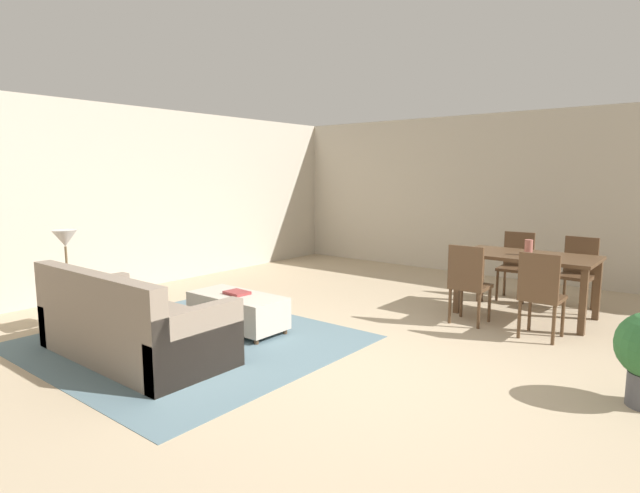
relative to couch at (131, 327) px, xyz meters
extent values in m
plane|color=tan|center=(1.83, 0.98, -0.29)|extent=(10.80, 10.80, 0.00)
cube|color=#BCB2A0|center=(1.83, 5.98, 1.06)|extent=(9.00, 0.12, 2.70)
cube|color=#BCB2A0|center=(-2.67, 1.48, 1.06)|extent=(0.12, 11.00, 2.70)
cube|color=slate|center=(0.08, 0.62, -0.28)|extent=(3.00, 2.80, 0.01)
cube|color=gray|center=(0.00, 0.05, -0.08)|extent=(1.98, 0.93, 0.42)
cube|color=gray|center=(0.00, -0.33, 0.35)|extent=(1.98, 0.16, 0.44)
cube|color=gray|center=(-0.92, 0.05, 0.02)|extent=(0.14, 0.93, 0.62)
cube|color=gray|center=(0.92, 0.05, 0.02)|extent=(0.14, 0.93, 0.62)
cube|color=tan|center=(-0.38, -0.09, 0.30)|extent=(0.34, 0.09, 0.34)
cube|color=silver|center=(0.38, -0.08, 0.31)|extent=(0.36, 0.12, 0.35)
cube|color=#B7AD9E|center=(0.15, 1.20, -0.06)|extent=(1.12, 0.53, 0.34)
cylinder|color=#513823|center=(-0.36, 1.41, -0.26)|extent=(0.05, 0.05, 0.06)
cylinder|color=#513823|center=(0.66, 1.41, -0.26)|extent=(0.05, 0.05, 0.06)
cylinder|color=#513823|center=(-0.36, 0.98, -0.26)|extent=(0.05, 0.05, 0.06)
cylinder|color=#513823|center=(0.66, 0.98, -0.26)|extent=(0.05, 0.05, 0.06)
cube|color=olive|center=(-1.29, 0.04, 0.29)|extent=(0.40, 0.40, 0.03)
cylinder|color=olive|center=(-1.46, 0.21, -0.01)|extent=(0.04, 0.04, 0.56)
cylinder|color=olive|center=(-1.12, 0.21, -0.01)|extent=(0.04, 0.04, 0.56)
cylinder|color=olive|center=(-1.46, -0.13, -0.01)|extent=(0.04, 0.04, 0.56)
cylinder|color=olive|center=(-1.12, -0.13, -0.01)|extent=(0.04, 0.04, 0.56)
cylinder|color=brown|center=(-1.29, 0.04, 0.32)|extent=(0.16, 0.16, 0.02)
cylinder|color=brown|center=(-1.29, 0.04, 0.49)|extent=(0.02, 0.02, 0.32)
cone|color=silver|center=(-1.29, 0.04, 0.74)|extent=(0.26, 0.26, 0.18)
cube|color=#513823|center=(2.46, 3.75, 0.45)|extent=(1.53, 0.87, 0.04)
cube|color=#513823|center=(1.75, 4.13, 0.07)|extent=(0.07, 0.07, 0.72)
cube|color=#513823|center=(3.17, 4.13, 0.07)|extent=(0.07, 0.07, 0.72)
cube|color=#513823|center=(1.75, 3.38, 0.07)|extent=(0.07, 0.07, 0.72)
cube|color=#513823|center=(3.17, 3.38, 0.07)|extent=(0.07, 0.07, 0.72)
cube|color=#513823|center=(2.04, 3.07, 0.14)|extent=(0.41, 0.41, 0.04)
cube|color=#513823|center=(2.05, 2.89, 0.40)|extent=(0.40, 0.05, 0.47)
cylinder|color=#513823|center=(1.87, 3.24, -0.08)|extent=(0.04, 0.04, 0.41)
cylinder|color=#513823|center=(2.21, 3.25, -0.08)|extent=(0.04, 0.04, 0.41)
cylinder|color=#513823|center=(1.88, 2.90, -0.08)|extent=(0.04, 0.04, 0.41)
cylinder|color=#513823|center=(2.22, 2.91, -0.08)|extent=(0.04, 0.04, 0.41)
cube|color=#513823|center=(2.85, 3.02, 0.14)|extent=(0.41, 0.41, 0.04)
cube|color=#513823|center=(2.84, 2.84, 0.40)|extent=(0.40, 0.05, 0.47)
cylinder|color=#513823|center=(2.68, 3.19, -0.08)|extent=(0.04, 0.04, 0.41)
cylinder|color=#513823|center=(3.02, 3.19, -0.08)|extent=(0.04, 0.04, 0.41)
cylinder|color=#513823|center=(2.68, 2.85, -0.08)|extent=(0.04, 0.04, 0.41)
cylinder|color=#513823|center=(3.02, 2.85, -0.08)|extent=(0.04, 0.04, 0.41)
cube|color=#513823|center=(2.08, 4.49, 0.14)|extent=(0.42, 0.42, 0.04)
cube|color=#513823|center=(2.07, 4.67, 0.40)|extent=(0.40, 0.06, 0.47)
cylinder|color=#513823|center=(2.26, 4.33, -0.08)|extent=(0.04, 0.04, 0.41)
cylinder|color=#513823|center=(1.92, 4.32, -0.08)|extent=(0.04, 0.04, 0.41)
cylinder|color=#513823|center=(2.24, 4.67, -0.08)|extent=(0.04, 0.04, 0.41)
cylinder|color=#513823|center=(1.90, 4.66, -0.08)|extent=(0.04, 0.04, 0.41)
cube|color=#513823|center=(2.86, 4.44, 0.14)|extent=(0.42, 0.42, 0.04)
cube|color=#513823|center=(2.87, 4.62, 0.40)|extent=(0.40, 0.06, 0.47)
cylinder|color=#513823|center=(3.02, 4.26, -0.08)|extent=(0.04, 0.04, 0.41)
cylinder|color=#513823|center=(2.68, 4.28, -0.08)|extent=(0.04, 0.04, 0.41)
cylinder|color=#513823|center=(3.04, 4.60, -0.08)|extent=(0.04, 0.04, 0.41)
cylinder|color=#513823|center=(2.70, 4.62, -0.08)|extent=(0.04, 0.04, 0.41)
cylinder|color=#B26659|center=(2.48, 3.71, 0.57)|extent=(0.09, 0.09, 0.18)
cube|color=maroon|center=(0.13, 1.21, 0.13)|extent=(0.27, 0.22, 0.03)
camera|label=1|loc=(4.28, -2.50, 1.43)|focal=28.59mm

